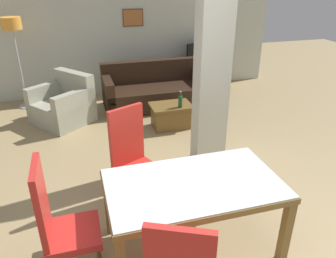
{
  "coord_description": "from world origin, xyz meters",
  "views": [
    {
      "loc": [
        -0.91,
        -2.31,
        2.48
      ],
      "look_at": [
        0.0,
        0.84,
        0.9
      ],
      "focal_mm": 35.0,
      "sensor_mm": 36.0,
      "label": 1
    }
  ],
  "objects_px": {
    "sofa": "(155,91)",
    "floor_lamp": "(13,32)",
    "dining_chair_head_left": "(59,221)",
    "armchair": "(64,106)",
    "dining_chair_far_left": "(133,156)",
    "tv_stand": "(205,76)",
    "tv_screen": "(206,54)",
    "coffee_table": "(171,116)",
    "bottle": "(180,101)",
    "dining_table": "(193,196)"
  },
  "relations": [
    {
      "from": "dining_chair_far_left",
      "to": "floor_lamp",
      "type": "bearing_deg",
      "value": -91.13
    },
    {
      "from": "dining_chair_far_left",
      "to": "bottle",
      "type": "bearing_deg",
      "value": -147.89
    },
    {
      "from": "bottle",
      "to": "tv_stand",
      "type": "distance_m",
      "value": 2.46
    },
    {
      "from": "dining_chair_far_left",
      "to": "armchair",
      "type": "relative_size",
      "value": 0.94
    },
    {
      "from": "armchair",
      "to": "sofa",
      "type": "bearing_deg",
      "value": -116.84
    },
    {
      "from": "floor_lamp",
      "to": "dining_table",
      "type": "bearing_deg",
      "value": -66.6
    },
    {
      "from": "dining_chair_head_left",
      "to": "dining_chair_far_left",
      "type": "height_order",
      "value": "same"
    },
    {
      "from": "dining_chair_far_left",
      "to": "armchair",
      "type": "distance_m",
      "value": 2.72
    },
    {
      "from": "dining_table",
      "to": "tv_screen",
      "type": "height_order",
      "value": "tv_screen"
    },
    {
      "from": "dining_chair_head_left",
      "to": "coffee_table",
      "type": "distance_m",
      "value": 3.29
    },
    {
      "from": "tv_stand",
      "to": "floor_lamp",
      "type": "bearing_deg",
      "value": -177.5
    },
    {
      "from": "dining_chair_head_left",
      "to": "dining_chair_far_left",
      "type": "relative_size",
      "value": 1.0
    },
    {
      "from": "sofa",
      "to": "armchair",
      "type": "xyz_separation_m",
      "value": [
        -1.78,
        -0.35,
        0.01
      ]
    },
    {
      "from": "dining_chair_head_left",
      "to": "dining_table",
      "type": "bearing_deg",
      "value": 90.0
    },
    {
      "from": "dining_table",
      "to": "coffee_table",
      "type": "height_order",
      "value": "dining_table"
    },
    {
      "from": "dining_chair_far_left",
      "to": "dining_chair_head_left",
      "type": "bearing_deg",
      "value": 23.92
    },
    {
      "from": "dining_chair_head_left",
      "to": "armchair",
      "type": "distance_m",
      "value": 3.49
    },
    {
      "from": "dining_table",
      "to": "dining_chair_head_left",
      "type": "height_order",
      "value": "dining_chair_head_left"
    },
    {
      "from": "sofa",
      "to": "tv_screen",
      "type": "relative_size",
      "value": 1.98
    },
    {
      "from": "armchair",
      "to": "bottle",
      "type": "bearing_deg",
      "value": -153.18
    },
    {
      "from": "sofa",
      "to": "coffee_table",
      "type": "relative_size",
      "value": 2.9
    },
    {
      "from": "tv_stand",
      "to": "floor_lamp",
      "type": "xyz_separation_m",
      "value": [
        -3.95,
        -0.17,
        1.21
      ]
    },
    {
      "from": "dining_chair_far_left",
      "to": "floor_lamp",
      "type": "relative_size",
      "value": 0.67
    },
    {
      "from": "dining_table",
      "to": "dining_chair_head_left",
      "type": "bearing_deg",
      "value": 180.0
    },
    {
      "from": "tv_screen",
      "to": "floor_lamp",
      "type": "height_order",
      "value": "floor_lamp"
    },
    {
      "from": "dining_chair_far_left",
      "to": "coffee_table",
      "type": "bearing_deg",
      "value": -142.95
    },
    {
      "from": "tv_screen",
      "to": "dining_table",
      "type": "bearing_deg",
      "value": 51.47
    },
    {
      "from": "sofa",
      "to": "tv_stand",
      "type": "distance_m",
      "value": 1.64
    },
    {
      "from": "tv_screen",
      "to": "floor_lamp",
      "type": "bearing_deg",
      "value": -12.58
    },
    {
      "from": "armchair",
      "to": "bottle",
      "type": "xyz_separation_m",
      "value": [
        1.91,
        -0.9,
        0.22
      ]
    },
    {
      "from": "dining_chair_far_left",
      "to": "coffee_table",
      "type": "xyz_separation_m",
      "value": [
        1.0,
        1.84,
        -0.38
      ]
    },
    {
      "from": "tv_stand",
      "to": "tv_screen",
      "type": "bearing_deg",
      "value": 0.0
    },
    {
      "from": "dining_chair_head_left",
      "to": "tv_stand",
      "type": "bearing_deg",
      "value": 145.35
    },
    {
      "from": "dining_table",
      "to": "armchair",
      "type": "height_order",
      "value": "armchair"
    },
    {
      "from": "dining_chair_far_left",
      "to": "coffee_table",
      "type": "distance_m",
      "value": 2.13
    },
    {
      "from": "floor_lamp",
      "to": "sofa",
      "type": "bearing_deg",
      "value": -14.35
    },
    {
      "from": "dining_chair_head_left",
      "to": "bottle",
      "type": "bearing_deg",
      "value": 143.38
    },
    {
      "from": "dining_table",
      "to": "floor_lamp",
      "type": "bearing_deg",
      "value": 113.4
    },
    {
      "from": "sofa",
      "to": "tv_stand",
      "type": "relative_size",
      "value": 1.81
    },
    {
      "from": "armchair",
      "to": "tv_screen",
      "type": "relative_size",
      "value": 1.18
    },
    {
      "from": "sofa",
      "to": "floor_lamp",
      "type": "distance_m",
      "value": 2.87
    },
    {
      "from": "dining_chair_head_left",
      "to": "armchair",
      "type": "bearing_deg",
      "value": 179.83
    },
    {
      "from": "dining_chair_far_left",
      "to": "tv_stand",
      "type": "relative_size",
      "value": 1.02
    },
    {
      "from": "armchair",
      "to": "coffee_table",
      "type": "xyz_separation_m",
      "value": [
        1.79,
        -0.76,
        -0.09
      ]
    },
    {
      "from": "tv_stand",
      "to": "tv_screen",
      "type": "relative_size",
      "value": 1.09
    },
    {
      "from": "tv_stand",
      "to": "dining_table",
      "type": "bearing_deg",
      "value": -113.45
    },
    {
      "from": "sofa",
      "to": "bottle",
      "type": "relative_size",
      "value": 7.2
    },
    {
      "from": "dining_table",
      "to": "floor_lamp",
      "type": "relative_size",
      "value": 0.92
    },
    {
      "from": "dining_chair_head_left",
      "to": "tv_screen",
      "type": "height_order",
      "value": "dining_chair_head_left"
    },
    {
      "from": "sofa",
      "to": "coffee_table",
      "type": "bearing_deg",
      "value": 90.36
    }
  ]
}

